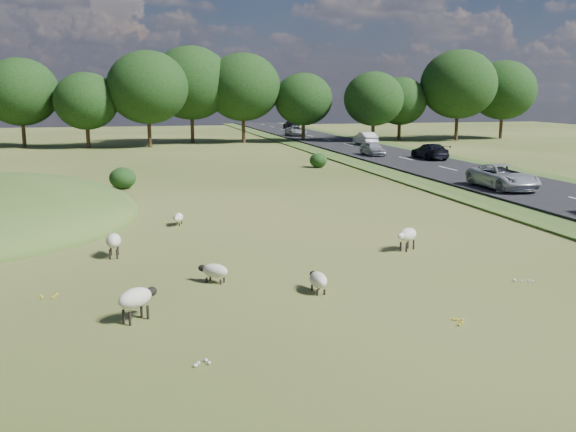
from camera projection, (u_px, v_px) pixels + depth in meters
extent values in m
plane|color=#364E18|center=(200.00, 188.00, 42.15)|extent=(160.00, 160.00, 0.00)
cube|color=black|center=(415.00, 162.00, 56.38)|extent=(8.00, 150.00, 0.25)
cylinder|color=black|center=(24.00, 131.00, 72.58)|extent=(0.44, 0.44, 3.61)
ellipsoid|color=black|center=(21.00, 92.00, 71.74)|extent=(8.41, 8.41, 7.57)
cylinder|color=black|center=(88.00, 135.00, 71.64)|extent=(0.44, 0.44, 3.02)
ellipsoid|color=black|center=(86.00, 101.00, 70.94)|extent=(7.04, 7.04, 6.34)
cylinder|color=black|center=(149.00, 130.00, 72.72)|extent=(0.44, 0.44, 3.90)
ellipsoid|color=black|center=(148.00, 87.00, 71.81)|extent=(9.09, 9.09, 8.18)
cylinder|color=black|center=(192.00, 126.00, 78.63)|extent=(0.44, 0.44, 4.22)
ellipsoid|color=black|center=(191.00, 83.00, 77.65)|extent=(9.85, 9.85, 8.86)
cylinder|color=black|center=(243.00, 127.00, 79.21)|extent=(0.44, 0.44, 3.94)
ellipsoid|color=black|center=(243.00, 87.00, 78.30)|extent=(9.20, 9.20, 8.28)
cylinder|color=black|center=(303.00, 130.00, 80.16)|extent=(0.44, 0.44, 3.09)
ellipsoid|color=black|center=(303.00, 99.00, 79.44)|extent=(7.20, 7.20, 6.48)
cylinder|color=black|center=(373.00, 130.00, 78.64)|extent=(0.44, 0.44, 3.12)
ellipsoid|color=black|center=(374.00, 99.00, 77.92)|extent=(7.29, 7.29, 6.56)
cylinder|color=black|center=(399.00, 129.00, 83.49)|extent=(0.44, 0.44, 2.93)
ellipsoid|color=black|center=(400.00, 101.00, 82.81)|extent=(6.84, 6.84, 6.16)
cylinder|color=black|center=(457.00, 124.00, 82.82)|extent=(0.44, 0.44, 4.16)
ellipsoid|color=black|center=(459.00, 84.00, 81.85)|extent=(9.71, 9.71, 8.74)
cylinder|color=black|center=(501.00, 125.00, 86.53)|extent=(0.44, 0.44, 3.74)
ellipsoid|color=black|center=(503.00, 90.00, 85.66)|extent=(8.72, 8.72, 7.84)
ellipsoid|color=black|center=(123.00, 178.00, 41.48)|extent=(1.71, 1.71, 1.40)
ellipsoid|color=black|center=(318.00, 160.00, 53.24)|extent=(1.46, 1.46, 1.20)
ellipsoid|color=#BEB89E|center=(318.00, 280.00, 19.98)|extent=(0.52, 0.95, 0.48)
ellipsoid|color=black|center=(313.00, 274.00, 20.45)|extent=(0.24, 0.31, 0.24)
cylinder|color=black|center=(312.00, 288.00, 20.26)|extent=(0.07, 0.07, 0.17)
cylinder|color=black|center=(319.00, 287.00, 20.33)|extent=(0.07, 0.07, 0.17)
cylinder|color=black|center=(317.00, 293.00, 19.75)|extent=(0.07, 0.07, 0.17)
cylinder|color=black|center=(324.00, 292.00, 19.81)|extent=(0.07, 0.07, 0.17)
ellipsoid|color=#BEB89E|center=(135.00, 298.00, 17.42)|extent=(1.18, 1.11, 0.55)
ellipsoid|color=black|center=(151.00, 292.00, 17.87)|extent=(0.43, 0.42, 0.27)
cylinder|color=black|center=(141.00, 310.00, 17.83)|extent=(0.08, 0.08, 0.39)
cylinder|color=black|center=(148.00, 312.00, 17.67)|extent=(0.08, 0.08, 0.39)
cylinder|color=black|center=(124.00, 317.00, 17.34)|extent=(0.08, 0.08, 0.39)
cylinder|color=black|center=(130.00, 319.00, 17.19)|extent=(0.08, 0.08, 0.39)
ellipsoid|color=#BEB89E|center=(178.00, 218.00, 30.16)|extent=(0.65, 0.91, 0.42)
ellipsoid|color=silver|center=(176.00, 219.00, 29.72)|extent=(0.27, 0.31, 0.21)
cylinder|color=black|center=(180.00, 225.00, 29.98)|extent=(0.06, 0.06, 0.15)
cylinder|color=black|center=(175.00, 225.00, 29.99)|extent=(0.06, 0.06, 0.15)
cylinder|color=black|center=(182.00, 222.00, 30.45)|extent=(0.06, 0.06, 0.15)
cylinder|color=black|center=(177.00, 222.00, 30.46)|extent=(0.06, 0.06, 0.15)
ellipsoid|color=#BEB89E|center=(113.00, 241.00, 24.22)|extent=(0.59, 1.06, 0.54)
ellipsoid|color=silver|center=(114.00, 236.00, 24.75)|extent=(0.27, 0.35, 0.27)
cylinder|color=black|center=(111.00, 251.00, 24.57)|extent=(0.08, 0.08, 0.38)
cylinder|color=black|center=(118.00, 250.00, 24.62)|extent=(0.08, 0.08, 0.38)
cylinder|color=black|center=(110.00, 255.00, 23.99)|extent=(0.08, 0.08, 0.38)
cylinder|color=black|center=(117.00, 254.00, 24.04)|extent=(0.08, 0.08, 0.38)
ellipsoid|color=#BEB89E|center=(408.00, 234.00, 25.31)|extent=(1.15, 1.06, 0.53)
ellipsoid|color=silver|center=(401.00, 236.00, 24.87)|extent=(0.42, 0.40, 0.26)
cylinder|color=black|center=(406.00, 247.00, 25.09)|extent=(0.07, 0.07, 0.37)
cylinder|color=black|center=(401.00, 247.00, 25.24)|extent=(0.07, 0.07, 0.37)
cylinder|color=black|center=(414.00, 245.00, 25.55)|extent=(0.07, 0.07, 0.37)
cylinder|color=black|center=(408.00, 244.00, 25.70)|extent=(0.07, 0.07, 0.37)
ellipsoid|color=#BEB89E|center=(215.00, 271.00, 21.03)|extent=(1.01, 0.94, 0.46)
ellipsoid|color=black|center=(202.00, 268.00, 21.23)|extent=(0.37, 0.36, 0.23)
cylinder|color=black|center=(207.00, 280.00, 21.10)|extent=(0.07, 0.07, 0.17)
cylinder|color=black|center=(210.00, 278.00, 21.30)|extent=(0.07, 0.07, 0.17)
cylinder|color=black|center=(221.00, 282.00, 20.88)|extent=(0.07, 0.07, 0.17)
cylinder|color=black|center=(224.00, 280.00, 21.09)|extent=(0.07, 0.07, 0.17)
imported|color=#B4B8BD|center=(503.00, 177.00, 39.83)|extent=(2.51, 5.44, 1.51)
imported|color=black|center=(292.00, 124.00, 106.04)|extent=(1.96, 4.82, 1.40)
imported|color=#B1B5B9|center=(296.00, 131.00, 88.45)|extent=(2.20, 4.77, 1.33)
imported|color=silver|center=(365.00, 138.00, 73.32)|extent=(1.53, 4.40, 1.45)
imported|color=black|center=(430.00, 151.00, 57.72)|extent=(1.93, 4.76, 1.38)
imported|color=#9DA0A5|center=(373.00, 149.00, 60.94)|extent=(1.52, 3.79, 1.29)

